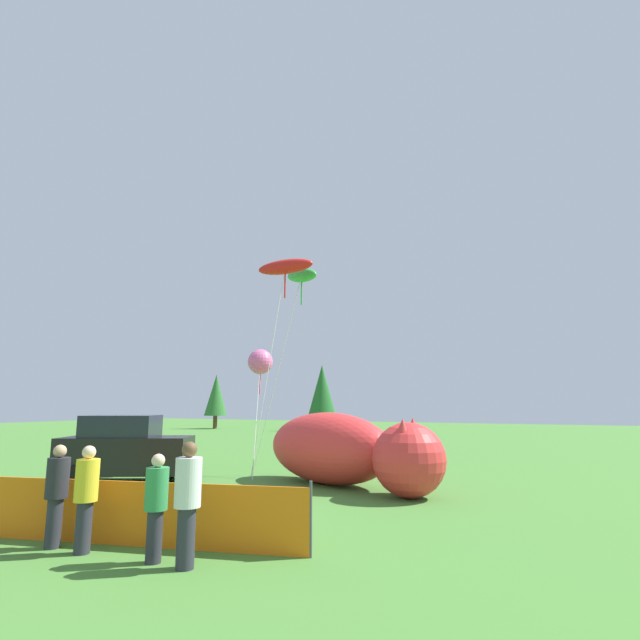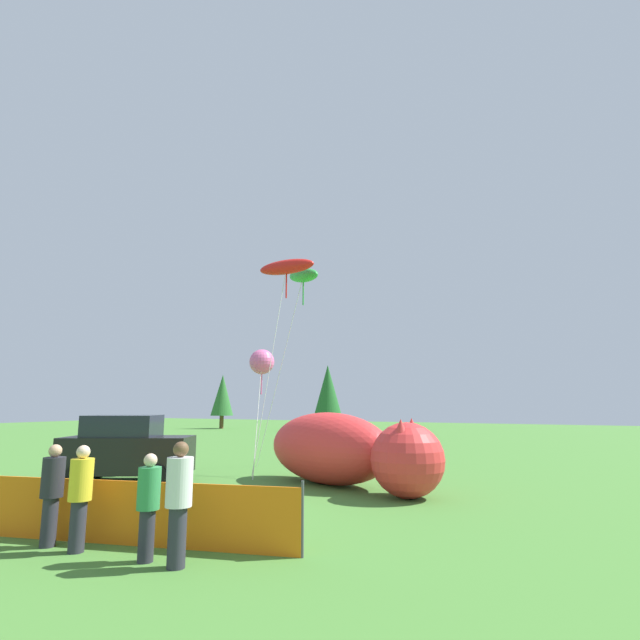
# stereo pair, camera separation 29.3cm
# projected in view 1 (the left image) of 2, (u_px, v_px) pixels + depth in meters

# --- Properties ---
(ground_plane) EXTENTS (120.00, 120.00, 0.00)m
(ground_plane) POSITION_uv_depth(u_px,v_px,m) (170.00, 513.00, 11.59)
(ground_plane) COLOR #477F33
(parked_car) EXTENTS (4.45, 3.36, 2.14)m
(parked_car) POSITION_uv_depth(u_px,v_px,m) (125.00, 449.00, 16.50)
(parked_car) COLOR black
(parked_car) RESTS_ON ground
(folding_chair) EXTENTS (0.64, 0.64, 0.93)m
(folding_chair) POSITION_uv_depth(u_px,v_px,m) (225.00, 514.00, 9.02)
(folding_chair) COLOR #267F33
(folding_chair) RESTS_ON ground
(inflatable_cat) EXTENTS (6.83, 4.28, 2.24)m
(inflatable_cat) POSITION_uv_depth(u_px,v_px,m) (343.00, 452.00, 15.50)
(inflatable_cat) COLOR red
(inflatable_cat) RESTS_ON ground
(safety_fence) EXTENTS (7.41, 1.84, 1.23)m
(safety_fence) POSITION_uv_depth(u_px,v_px,m) (109.00, 512.00, 9.12)
(safety_fence) COLOR orange
(safety_fence) RESTS_ON ground
(spectator_in_red_shirt) EXTENTS (0.39, 0.39, 1.78)m
(spectator_in_red_shirt) POSITION_uv_depth(u_px,v_px,m) (57.00, 491.00, 8.96)
(spectator_in_red_shirt) COLOR #2D2D38
(spectator_in_red_shirt) RESTS_ON ground
(spectator_in_yellow_shirt) EXTENTS (0.42, 0.42, 1.92)m
(spectator_in_yellow_shirt) POSITION_uv_depth(u_px,v_px,m) (188.00, 498.00, 7.86)
(spectator_in_yellow_shirt) COLOR #2D2D38
(spectator_in_yellow_shirt) RESTS_ON ground
(spectator_in_green_shirt) EXTENTS (0.39, 0.39, 1.79)m
(spectator_in_green_shirt) POSITION_uv_depth(u_px,v_px,m) (86.00, 494.00, 8.63)
(spectator_in_green_shirt) COLOR #2D2D38
(spectator_in_green_shirt) RESTS_ON ground
(spectator_in_blue_shirt) EXTENTS (0.37, 0.37, 1.70)m
(spectator_in_blue_shirt) POSITION_uv_depth(u_px,v_px,m) (156.00, 502.00, 8.13)
(spectator_in_blue_shirt) COLOR #2D2D38
(spectator_in_blue_shirt) RESTS_ON ground
(kite_red_lizard) EXTENTS (2.48, 2.41, 8.43)m
(kite_red_lizard) POSITION_uv_depth(u_px,v_px,m) (285.00, 267.00, 20.39)
(kite_red_lizard) COLOR silver
(kite_red_lizard) RESTS_ON ground
(kite_green_fish) EXTENTS (2.85, 1.70, 8.53)m
(kite_green_fish) POSITION_uv_depth(u_px,v_px,m) (301.00, 276.00, 21.50)
(kite_green_fish) COLOR silver
(kite_green_fish) RESTS_ON ground
(kite_pink_octopus) EXTENTS (1.80, 2.87, 4.69)m
(kite_pink_octopus) POSITION_uv_depth(u_px,v_px,m) (260.00, 362.00, 19.96)
(kite_pink_octopus) COLOR silver
(kite_pink_octopus) RESTS_ON ground
(horizon_tree_east) EXTENTS (2.64, 2.64, 6.29)m
(horizon_tree_east) POSITION_uv_depth(u_px,v_px,m) (322.00, 390.00, 48.35)
(horizon_tree_east) COLOR brown
(horizon_tree_east) RESTS_ON ground
(horizon_tree_west) EXTENTS (2.34, 2.34, 5.58)m
(horizon_tree_west) POSITION_uv_depth(u_px,v_px,m) (216.00, 395.00, 52.05)
(horizon_tree_west) COLOR brown
(horizon_tree_west) RESTS_ON ground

